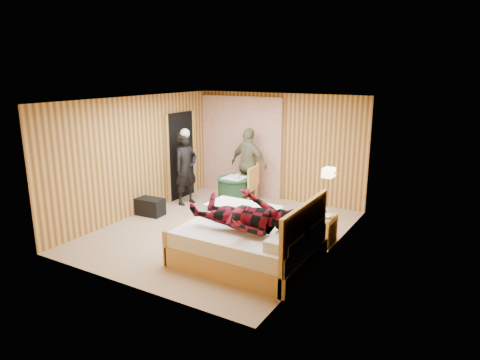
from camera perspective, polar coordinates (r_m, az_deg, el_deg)
The scene contains 23 objects.
floor at distance 8.33m, azimuth -2.44°, elevation -6.76°, with size 4.20×5.00×0.01m, color tan.
ceiling at distance 7.78m, azimuth -2.64°, elevation 10.66°, with size 4.20×5.00×0.01m, color silver.
wall_back at distance 10.11m, azimuth 5.23°, elevation 4.39°, with size 4.20×0.02×2.50m, color tan.
wall_left at distance 9.25m, azimuth -13.52°, elevation 3.09°, with size 0.02×5.00×2.50m, color tan.
wall_right at distance 7.07m, azimuth 11.90°, elevation -0.32°, with size 0.02×5.00×2.50m, color tan.
curtain at distance 10.51m, azimuth 0.12°, elevation 4.57°, with size 2.20×0.08×2.40m, color beige.
doorway at distance 10.30m, azimuth -7.91°, elevation 3.23°, with size 0.06×0.90×2.05m, color black.
wall_lamp at distance 7.53m, azimuth 11.76°, elevation 0.98°, with size 0.26×0.24×0.16m.
bed at distance 6.97m, azimuth 1.35°, elevation -8.22°, with size 2.12×1.67×1.15m.
nightstand at distance 7.79m, azimuth 10.94°, elevation -6.42°, with size 0.40×0.54×0.53m.
round_table at distance 9.57m, azimuth -0.75°, elevation -1.67°, with size 0.78×0.78×0.69m.
chair_far at distance 10.03m, azimuth 1.19°, elevation 0.22°, with size 0.50×0.50×0.93m.
chair_near at distance 9.44m, azimuth 1.11°, elevation -0.61°, with size 0.44×0.44×0.95m.
duffel_bag at distance 9.35m, azimuth -12.03°, elevation -3.47°, with size 0.65×0.34×0.37m, color black.
sneaker_left at distance 9.71m, azimuth -1.84°, elevation -3.21°, with size 0.28×0.12×0.13m, color silver.
sneaker_right at distance 9.23m, azimuth -0.22°, elevation -4.16°, with size 0.29×0.12×0.13m, color silver.
woman_standing at distance 9.80m, azimuth -7.21°, elevation 1.53°, with size 0.61×0.40×1.67m, color black.
man_at_table at distance 9.99m, azimuth 1.19°, elevation 2.06°, with size 1.01×0.42×1.72m, color #706C4A.
man_on_bed at distance 6.53m, azimuth 0.63°, elevation -3.50°, with size 1.77×0.67×0.86m, color maroon.
book_lower at distance 7.66m, azimuth 10.90°, elevation -4.70°, with size 0.17×0.22×0.02m, color silver.
book_upper at distance 7.65m, azimuth 10.91°, elevation -4.56°, with size 0.16×0.22×0.02m, color silver.
cup_nightstand at distance 7.81m, azimuth 11.37°, elevation -4.06°, with size 0.10×0.10×0.09m, color silver.
cup_table at distance 9.38m, azimuth -0.40°, elevation 0.47°, with size 0.12×0.12×0.10m, color silver.
Camera 1 is at (4.24, -6.50, 3.04)m, focal length 32.00 mm.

